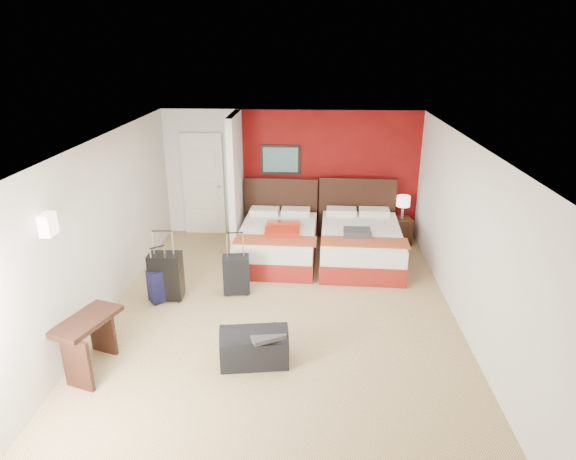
# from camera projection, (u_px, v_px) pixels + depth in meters

# --- Properties ---
(ground) EXTENTS (6.50, 6.50, 0.00)m
(ground) POSITION_uv_depth(u_px,v_px,m) (281.00, 314.00, 7.23)
(ground) COLOR tan
(ground) RESTS_ON ground
(room_walls) EXTENTS (5.02, 6.52, 2.50)m
(room_walls) POSITION_uv_depth(u_px,v_px,m) (201.00, 200.00, 8.17)
(room_walls) COLOR silver
(room_walls) RESTS_ON ground
(red_accent_panel) EXTENTS (3.50, 0.04, 2.50)m
(red_accent_panel) POSITION_uv_depth(u_px,v_px,m) (329.00, 175.00, 9.77)
(red_accent_panel) COLOR maroon
(red_accent_panel) RESTS_ON ground
(partition_wall) EXTENTS (0.12, 1.20, 2.50)m
(partition_wall) POSITION_uv_depth(u_px,v_px,m) (236.00, 182.00, 9.27)
(partition_wall) COLOR silver
(partition_wall) RESTS_ON ground
(entry_door) EXTENTS (0.82, 0.06, 2.05)m
(entry_door) POSITION_uv_depth(u_px,v_px,m) (203.00, 184.00, 9.93)
(entry_door) COLOR silver
(entry_door) RESTS_ON ground
(bed_left) EXTENTS (1.43, 1.99, 0.58)m
(bed_left) POSITION_uv_depth(u_px,v_px,m) (278.00, 244.00, 8.96)
(bed_left) COLOR white
(bed_left) RESTS_ON ground
(bed_right) EXTENTS (1.49, 2.07, 0.60)m
(bed_right) POSITION_uv_depth(u_px,v_px,m) (360.00, 245.00, 8.85)
(bed_right) COLOR white
(bed_right) RESTS_ON ground
(red_suitcase_open) EXTENTS (0.63, 0.85, 0.10)m
(red_suitcase_open) POSITION_uv_depth(u_px,v_px,m) (283.00, 228.00, 8.74)
(red_suitcase_open) COLOR #B1220F
(red_suitcase_open) RESTS_ON bed_left
(jacket_bundle) EXTENTS (0.47, 0.38, 0.11)m
(jacket_bundle) POSITION_uv_depth(u_px,v_px,m) (357.00, 233.00, 8.44)
(jacket_bundle) COLOR #3C3D42
(jacket_bundle) RESTS_ON bed_right
(nightstand) EXTENTS (0.41, 0.41, 0.51)m
(nightstand) POSITION_uv_depth(u_px,v_px,m) (401.00, 231.00, 9.65)
(nightstand) COLOR #321E10
(nightstand) RESTS_ON ground
(table_lamp) EXTENTS (0.28, 0.28, 0.45)m
(table_lamp) POSITION_uv_depth(u_px,v_px,m) (403.00, 207.00, 9.48)
(table_lamp) COLOR silver
(table_lamp) RESTS_ON nightstand
(suitcase_black) EXTENTS (0.49, 0.31, 0.72)m
(suitcase_black) POSITION_uv_depth(u_px,v_px,m) (166.00, 278.00, 7.52)
(suitcase_black) COLOR black
(suitcase_black) RESTS_ON ground
(suitcase_charcoal) EXTENTS (0.43, 0.30, 0.60)m
(suitcase_charcoal) POSITION_uv_depth(u_px,v_px,m) (236.00, 276.00, 7.72)
(suitcase_charcoal) COLOR black
(suitcase_charcoal) RESTS_ON ground
(suitcase_navy) EXTENTS (0.41, 0.40, 0.50)m
(suitcase_navy) POSITION_uv_depth(u_px,v_px,m) (161.00, 286.00, 7.50)
(suitcase_navy) COLOR black
(suitcase_navy) RESTS_ON ground
(duffel_bag) EXTENTS (0.87, 0.54, 0.42)m
(duffel_bag) POSITION_uv_depth(u_px,v_px,m) (254.00, 348.00, 6.07)
(duffel_bag) COLOR black
(duffel_bag) RESTS_ON ground
(jacket_draped) EXTENTS (0.51, 0.48, 0.05)m
(jacket_draped) POSITION_uv_depth(u_px,v_px,m) (266.00, 334.00, 5.94)
(jacket_draped) COLOR #353439
(jacket_draped) RESTS_ON duffel_bag
(desk) EXTENTS (0.66, 0.93, 0.70)m
(desk) POSITION_uv_depth(u_px,v_px,m) (90.00, 344.00, 5.90)
(desk) COLOR black
(desk) RESTS_ON ground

